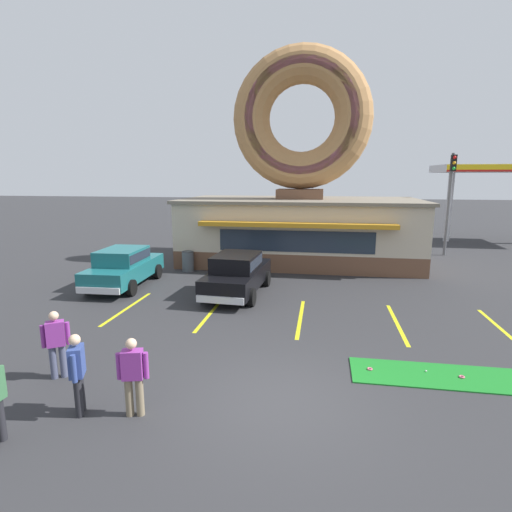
{
  "coord_description": "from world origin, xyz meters",
  "views": [
    {
      "loc": [
        0.73,
        -7.34,
        4.48
      ],
      "look_at": [
        -1.33,
        5.0,
        2.0
      ],
      "focal_mm": 28.0,
      "sensor_mm": 36.0,
      "label": 1
    }
  ],
  "objects_px": {
    "golf_ball": "(426,371)",
    "pedestrian_clipboard_woman": "(77,371)",
    "traffic_light_pole": "(450,191)",
    "trash_bin": "(188,261)",
    "car_black": "(237,272)",
    "pedestrian_leather_jacket_man": "(56,342)",
    "car_teal": "(124,266)",
    "pedestrian_hooded_kid": "(133,374)"
  },
  "relations": [
    {
      "from": "pedestrian_hooded_kid",
      "to": "golf_ball",
      "type": "bearing_deg",
      "value": 24.37
    },
    {
      "from": "golf_ball",
      "to": "car_teal",
      "type": "xyz_separation_m",
      "value": [
        -10.56,
        5.91,
        0.82
      ]
    },
    {
      "from": "golf_ball",
      "to": "trash_bin",
      "type": "xyz_separation_m",
      "value": [
        -8.85,
        8.94,
        0.45
      ]
    },
    {
      "from": "trash_bin",
      "to": "car_black",
      "type": "bearing_deg",
      "value": -46.94
    },
    {
      "from": "traffic_light_pole",
      "to": "pedestrian_hooded_kid",
      "type": "bearing_deg",
      "value": -120.42
    },
    {
      "from": "golf_ball",
      "to": "trash_bin",
      "type": "bearing_deg",
      "value": 134.71
    },
    {
      "from": "pedestrian_leather_jacket_man",
      "to": "trash_bin",
      "type": "height_order",
      "value": "pedestrian_leather_jacket_man"
    },
    {
      "from": "pedestrian_clipboard_woman",
      "to": "trash_bin",
      "type": "relative_size",
      "value": 1.65
    },
    {
      "from": "pedestrian_leather_jacket_man",
      "to": "pedestrian_clipboard_woman",
      "type": "xyz_separation_m",
      "value": [
        1.31,
        -1.21,
        0.02
      ]
    },
    {
      "from": "car_black",
      "to": "pedestrian_hooded_kid",
      "type": "distance_m",
      "value": 8.23
    },
    {
      "from": "golf_ball",
      "to": "pedestrian_clipboard_woman",
      "type": "bearing_deg",
      "value": -158.14
    },
    {
      "from": "pedestrian_clipboard_woman",
      "to": "traffic_light_pole",
      "type": "distance_m",
      "value": 21.56
    },
    {
      "from": "pedestrian_leather_jacket_man",
      "to": "pedestrian_hooded_kid",
      "type": "bearing_deg",
      "value": -24.63
    },
    {
      "from": "pedestrian_hooded_kid",
      "to": "trash_bin",
      "type": "relative_size",
      "value": 1.6
    },
    {
      "from": "car_teal",
      "to": "pedestrian_hooded_kid",
      "type": "xyz_separation_m",
      "value": [
        4.65,
        -8.58,
        -0.02
      ]
    },
    {
      "from": "pedestrian_leather_jacket_man",
      "to": "pedestrian_clipboard_woman",
      "type": "relative_size",
      "value": 0.98
    },
    {
      "from": "pedestrian_hooded_kid",
      "to": "pedestrian_clipboard_woman",
      "type": "distance_m",
      "value": 1.07
    },
    {
      "from": "car_teal",
      "to": "trash_bin",
      "type": "relative_size",
      "value": 4.74
    },
    {
      "from": "pedestrian_hooded_kid",
      "to": "trash_bin",
      "type": "bearing_deg",
      "value": 104.2
    },
    {
      "from": "golf_ball",
      "to": "car_teal",
      "type": "relative_size",
      "value": 0.01
    },
    {
      "from": "pedestrian_hooded_kid",
      "to": "pedestrian_leather_jacket_man",
      "type": "xyz_separation_m",
      "value": [
        -2.37,
        1.09,
        0.01
      ]
    },
    {
      "from": "pedestrian_clipboard_woman",
      "to": "traffic_light_pole",
      "type": "xyz_separation_m",
      "value": [
        11.55,
        17.98,
        2.82
      ]
    },
    {
      "from": "car_black",
      "to": "pedestrian_leather_jacket_man",
      "type": "height_order",
      "value": "car_black"
    },
    {
      "from": "traffic_light_pole",
      "to": "trash_bin",
      "type": "bearing_deg",
      "value": -155.06
    },
    {
      "from": "pedestrian_clipboard_woman",
      "to": "car_black",
      "type": "bearing_deg",
      "value": 81.19
    },
    {
      "from": "car_teal",
      "to": "trash_bin",
      "type": "xyz_separation_m",
      "value": [
        1.71,
        3.04,
        -0.37
      ]
    },
    {
      "from": "car_black",
      "to": "car_teal",
      "type": "xyz_separation_m",
      "value": [
        -4.89,
        0.36,
        0.0
      ]
    },
    {
      "from": "car_black",
      "to": "car_teal",
      "type": "height_order",
      "value": "same"
    },
    {
      "from": "pedestrian_clipboard_woman",
      "to": "pedestrian_leather_jacket_man",
      "type": "bearing_deg",
      "value": 137.37
    },
    {
      "from": "pedestrian_clipboard_woman",
      "to": "trash_bin",
      "type": "bearing_deg",
      "value": 99.09
    },
    {
      "from": "car_teal",
      "to": "pedestrian_clipboard_woman",
      "type": "height_order",
      "value": "pedestrian_clipboard_woman"
    },
    {
      "from": "car_black",
      "to": "pedestrian_hooded_kid",
      "type": "relative_size",
      "value": 2.98
    },
    {
      "from": "golf_ball",
      "to": "pedestrian_hooded_kid",
      "type": "relative_size",
      "value": 0.03
    },
    {
      "from": "car_black",
      "to": "traffic_light_pole",
      "type": "relative_size",
      "value": 0.8
    },
    {
      "from": "trash_bin",
      "to": "traffic_light_pole",
      "type": "distance_m",
      "value": 15.15
    },
    {
      "from": "pedestrian_leather_jacket_man",
      "to": "pedestrian_clipboard_woman",
      "type": "height_order",
      "value": "pedestrian_clipboard_woman"
    },
    {
      "from": "trash_bin",
      "to": "pedestrian_clipboard_woman",
      "type": "bearing_deg",
      "value": -80.91
    },
    {
      "from": "golf_ball",
      "to": "pedestrian_hooded_kid",
      "type": "bearing_deg",
      "value": -155.63
    },
    {
      "from": "pedestrian_clipboard_woman",
      "to": "trash_bin",
      "type": "xyz_separation_m",
      "value": [
        -1.88,
        11.74,
        -0.39
      ]
    },
    {
      "from": "traffic_light_pole",
      "to": "golf_ball",
      "type": "bearing_deg",
      "value": -106.78
    },
    {
      "from": "pedestrian_hooded_kid",
      "to": "car_black",
      "type": "bearing_deg",
      "value": 88.39
    },
    {
      "from": "car_black",
      "to": "pedestrian_hooded_kid",
      "type": "bearing_deg",
      "value": -91.61
    }
  ]
}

